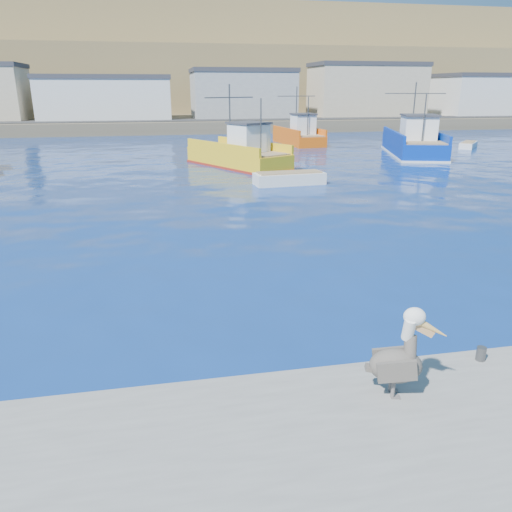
{
  "coord_description": "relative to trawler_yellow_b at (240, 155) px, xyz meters",
  "views": [
    {
      "loc": [
        -3.47,
        -11.6,
        5.97
      ],
      "look_at": [
        -0.69,
        2.41,
        1.14
      ],
      "focal_mm": 35.0,
      "sensor_mm": 36.0,
      "label": 1
    }
  ],
  "objects": [
    {
      "name": "pelican",
      "position": [
        -2.32,
        -31.87,
        0.3
      ],
      "size": [
        1.44,
        0.81,
        1.78
      ],
      "color": "#595451",
      "rests_on": "dock"
    },
    {
      "name": "dock_bollards",
      "position": [
        -2.4,
        -31.06,
        -0.31
      ],
      "size": [
        36.2,
        0.2,
        0.3
      ],
      "color": "#4C4C4C",
      "rests_on": "dock"
    },
    {
      "name": "trawler_blue",
      "position": [
        17.07,
        4.12,
        0.09
      ],
      "size": [
        7.11,
        12.15,
        6.54
      ],
      "color": "#042C9C",
      "rests_on": "ground"
    },
    {
      "name": "boat_orange",
      "position": [
        9.22,
        15.12,
        0.07
      ],
      "size": [
        4.39,
        8.67,
        6.09
      ],
      "color": "#DF550B",
      "rests_on": "ground"
    },
    {
      "name": "skiff_far",
      "position": [
        25.57,
        8.34,
        -0.71
      ],
      "size": [
        3.38,
        3.54,
        0.79
      ],
      "color": "silver",
      "rests_on": "ground"
    },
    {
      "name": "far_shore",
      "position": [
        -3.0,
        81.54,
        8.02
      ],
      "size": [
        200.0,
        81.0,
        24.0
      ],
      "color": "brown",
      "rests_on": "ground"
    },
    {
      "name": "trawler_yellow_b",
      "position": [
        0.0,
        0.0,
        0.0
      ],
      "size": [
        7.58,
        10.23,
        6.32
      ],
      "color": "gold",
      "rests_on": "ground"
    },
    {
      "name": "ground",
      "position": [
        -3.0,
        -27.66,
        -0.96
      ],
      "size": [
        260.0,
        260.0,
        0.0
      ],
      "primitive_type": "plane",
      "color": "navy",
      "rests_on": "ground"
    },
    {
      "name": "skiff_mid",
      "position": [
        1.93,
        -8.04,
        -0.64
      ],
      "size": [
        4.68,
        1.98,
        0.99
      ],
      "color": "silver",
      "rests_on": "ground"
    }
  ]
}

